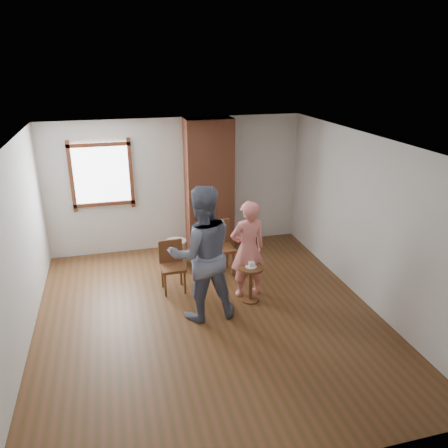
{
  "coord_description": "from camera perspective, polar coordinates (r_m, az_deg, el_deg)",
  "views": [
    {
      "loc": [
        -1.21,
        -5.5,
        3.65
      ],
      "look_at": [
        0.45,
        0.8,
        1.15
      ],
      "focal_mm": 35.0,
      "sensor_mm": 36.0,
      "label": 1
    }
  ],
  "objects": [
    {
      "name": "dining_chair_right",
      "position": [
        7.78,
        -0.61,
        -2.63
      ],
      "size": [
        0.46,
        0.46,
        0.95
      ],
      "rotation": [
        0.0,
        0.0,
        0.04
      ],
      "color": "brown",
      "rests_on": "ground"
    },
    {
      "name": "person_pink",
      "position": [
        6.92,
        3.12,
        -3.31
      ],
      "size": [
        0.62,
        0.43,
        1.61
      ],
      "primitive_type": "imported",
      "rotation": [
        0.0,
        0.0,
        3.22
      ],
      "color": "#F6847B",
      "rests_on": "ground"
    },
    {
      "name": "ground",
      "position": [
        6.71,
        -2.03,
        -11.97
      ],
      "size": [
        5.5,
        5.5,
        0.0
      ],
      "primitive_type": "plane",
      "color": "brown",
      "rests_on": "ground"
    },
    {
      "name": "side_table",
      "position": [
        6.92,
        3.51,
        -7.05
      ],
      "size": [
        0.4,
        0.4,
        0.6
      ],
      "color": "brown",
      "rests_on": "ground"
    },
    {
      "name": "cake_plate",
      "position": [
        6.83,
        3.54,
        -5.56
      ],
      "size": [
        0.18,
        0.18,
        0.01
      ],
      "primitive_type": "cylinder",
      "color": "white",
      "rests_on": "side_table"
    },
    {
      "name": "stoneware_crock",
      "position": [
        8.16,
        -6.25,
        -3.79
      ],
      "size": [
        0.48,
        0.48,
        0.5
      ],
      "primitive_type": "cylinder",
      "rotation": [
        0.0,
        0.0,
        -0.29
      ],
      "color": "tan",
      "rests_on": "ground"
    },
    {
      "name": "brick_chimney",
      "position": [
        8.54,
        -1.95,
        4.99
      ],
      "size": [
        0.9,
        0.5,
        2.6
      ],
      "primitive_type": "cube",
      "color": "#A75B3B",
      "rests_on": "ground"
    },
    {
      "name": "cake_slice",
      "position": [
        6.81,
        3.63,
        -5.3
      ],
      "size": [
        0.08,
        0.07,
        0.06
      ],
      "primitive_type": "cube",
      "color": "white",
      "rests_on": "cake_plate"
    },
    {
      "name": "dining_chair_left",
      "position": [
        7.27,
        -6.8,
        -5.07
      ],
      "size": [
        0.4,
        0.4,
        0.84
      ],
      "rotation": [
        0.0,
        0.0,
        0.03
      ],
      "color": "brown",
      "rests_on": "ground"
    },
    {
      "name": "man",
      "position": [
        6.27,
        -2.9,
        -3.89
      ],
      "size": [
        1.01,
        0.8,
        2.03
      ],
      "primitive_type": "imported",
      "rotation": [
        0.0,
        0.0,
        3.17
      ],
      "color": "#151E3A",
      "rests_on": "ground"
    },
    {
      "name": "dark_pot",
      "position": [
        8.74,
        -6.84,
        -3.4
      ],
      "size": [
        0.16,
        0.16,
        0.13
      ],
      "primitive_type": "cylinder",
      "rotation": [
        0.0,
        0.0,
        0.19
      ],
      "color": "black",
      "rests_on": "ground"
    },
    {
      "name": "room_shell",
      "position": [
        6.48,
        -3.91,
        4.44
      ],
      "size": [
        5.04,
        5.52,
        2.62
      ],
      "color": "silver",
      "rests_on": "ground"
    }
  ]
}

